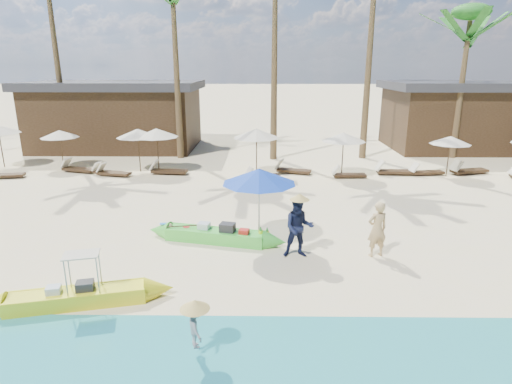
{
  "coord_description": "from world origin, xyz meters",
  "views": [
    {
      "loc": [
        1.46,
        -10.68,
        5.27
      ],
      "look_at": [
        1.29,
        2.0,
        1.51
      ],
      "focal_mm": 30.0,
      "sensor_mm": 36.0,
      "label": 1
    }
  ],
  "objects_px": {
    "tourist": "(377,229)",
    "blue_umbrella": "(259,176)",
    "green_canoe": "(215,235)",
    "yellow_canoe": "(77,297)"
  },
  "relations": [
    {
      "from": "green_canoe",
      "to": "yellow_canoe",
      "type": "relative_size",
      "value": 1.03
    },
    {
      "from": "yellow_canoe",
      "to": "blue_umbrella",
      "type": "distance_m",
      "value": 5.79
    },
    {
      "from": "green_canoe",
      "to": "tourist",
      "type": "relative_size",
      "value": 3.01
    },
    {
      "from": "yellow_canoe",
      "to": "blue_umbrella",
      "type": "height_order",
      "value": "blue_umbrella"
    },
    {
      "from": "green_canoe",
      "to": "blue_umbrella",
      "type": "xyz_separation_m",
      "value": [
        1.35,
        -0.16,
        1.93
      ]
    },
    {
      "from": "yellow_canoe",
      "to": "blue_umbrella",
      "type": "relative_size",
      "value": 2.0
    },
    {
      "from": "yellow_canoe",
      "to": "tourist",
      "type": "height_order",
      "value": "tourist"
    },
    {
      "from": "green_canoe",
      "to": "tourist",
      "type": "height_order",
      "value": "tourist"
    },
    {
      "from": "green_canoe",
      "to": "yellow_canoe",
      "type": "xyz_separation_m",
      "value": [
        -2.77,
        -3.72,
        -0.01
      ]
    },
    {
      "from": "tourist",
      "to": "blue_umbrella",
      "type": "relative_size",
      "value": 0.69
    }
  ]
}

